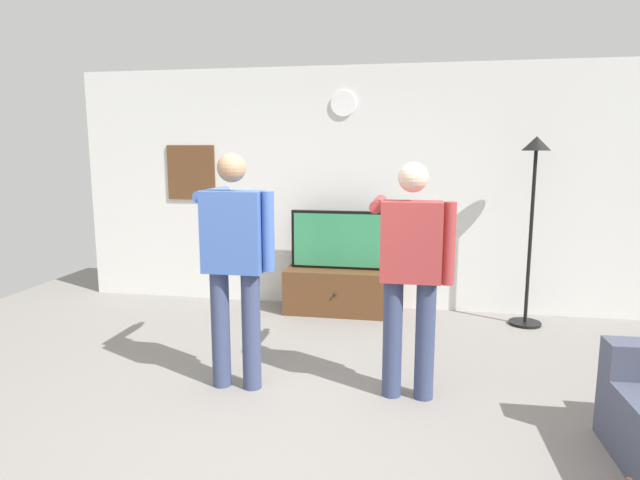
% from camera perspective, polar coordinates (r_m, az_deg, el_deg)
% --- Properties ---
extents(ground_plane, '(8.40, 8.40, 0.00)m').
position_cam_1_polar(ground_plane, '(3.70, -3.23, -19.45)').
color(ground_plane, gray).
extents(back_wall, '(6.40, 0.10, 2.70)m').
position_cam_1_polar(back_wall, '(6.15, 3.18, 5.40)').
color(back_wall, silver).
rests_on(back_wall, ground_plane).
extents(tv_stand, '(1.17, 0.50, 0.49)m').
position_cam_1_polar(tv_stand, '(6.00, 1.95, -5.40)').
color(tv_stand, brown).
rests_on(tv_stand, ground_plane).
extents(television, '(1.07, 0.07, 0.64)m').
position_cam_1_polar(television, '(5.93, 2.05, 0.01)').
color(television, black).
rests_on(television, tv_stand).
extents(wall_clock, '(0.28, 0.03, 0.28)m').
position_cam_1_polar(wall_clock, '(6.11, 2.48, 14.19)').
color(wall_clock, white).
extents(framed_picture, '(0.59, 0.04, 0.63)m').
position_cam_1_polar(framed_picture, '(6.60, -13.42, 6.96)').
color(framed_picture, brown).
extents(floor_lamp, '(0.32, 0.32, 1.92)m').
position_cam_1_polar(floor_lamp, '(5.79, 21.60, 4.73)').
color(floor_lamp, black).
rests_on(floor_lamp, ground_plane).
extents(person_standing_nearer_lamp, '(0.62, 0.78, 1.77)m').
position_cam_1_polar(person_standing_nearer_lamp, '(4.03, -9.02, -1.72)').
color(person_standing_nearer_lamp, '#384266').
rests_on(person_standing_nearer_lamp, ground_plane).
extents(person_standing_nearer_couch, '(0.60, 0.78, 1.71)m').
position_cam_1_polar(person_standing_nearer_couch, '(3.88, 9.55, -2.79)').
color(person_standing_nearer_couch, '#384266').
rests_on(person_standing_nearer_couch, ground_plane).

